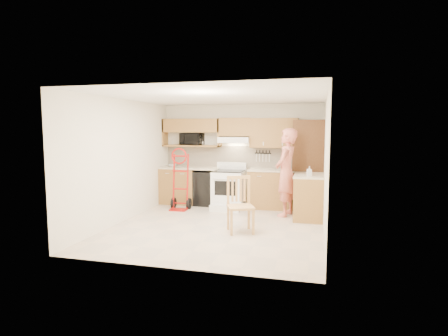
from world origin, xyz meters
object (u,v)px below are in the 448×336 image
at_px(microwave, 192,139).
at_px(range, 228,186).
at_px(hand_truck, 179,182).
at_px(dining_chair, 240,205).
at_px(person, 286,172).

bearing_deg(microwave, range, -17.32).
bearing_deg(hand_truck, dining_chair, -41.85).
relative_size(microwave, hand_truck, 0.42).
xyz_separation_m(microwave, hand_truck, (-0.02, -0.84, -0.99)).
distance_m(person, dining_chair, 1.73).
bearing_deg(hand_truck, microwave, 86.81).
relative_size(range, hand_truck, 0.82).
bearing_deg(range, dining_chair, -69.87).
distance_m(range, person, 1.50).
xyz_separation_m(range, dining_chair, (0.70, -1.90, -0.03)).
bearing_deg(microwave, person, -12.98).
height_order(hand_truck, dining_chair, hand_truck).
bearing_deg(hand_truck, person, -1.22).
xyz_separation_m(range, person, (1.39, -0.38, 0.42)).
height_order(range, person, person).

